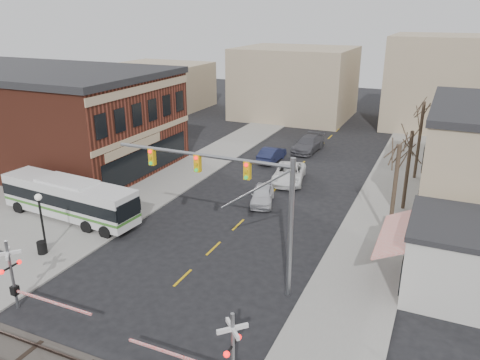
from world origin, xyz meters
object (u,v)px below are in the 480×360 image
object	(u,v)px
car_b	(272,154)
pedestrian_far	(85,206)
transit_bus	(69,198)
car_d	(308,144)
rr_crossing_west	(18,278)
trash_bin	(42,248)
street_lamp	(40,211)
pedestrian_near	(88,218)
car_a	(262,195)
rr_crossing_east	(223,353)
traffic_signal_mast	(240,191)
car_c	(289,173)

from	to	relation	value
car_b	pedestrian_far	size ratio (longest dim) A/B	3.13
transit_bus	car_d	size ratio (longest dim) A/B	2.03
rr_crossing_west	car_d	distance (m)	35.40
rr_crossing_west	car_b	bearing A→B (deg)	84.52
rr_crossing_west	trash_bin	xyz separation A→B (m)	(-3.66, 4.87, -1.44)
street_lamp	rr_crossing_west	bearing A→B (deg)	-55.37
car_d	pedestrian_near	bearing A→B (deg)	-103.73
car_a	pedestrian_near	xyz separation A→B (m)	(-9.39, -9.97, 0.32)
street_lamp	car_b	world-z (taller)	street_lamp
street_lamp	transit_bus	bearing A→B (deg)	116.88
rr_crossing_east	car_a	distance (m)	20.47
car_d	pedestrian_near	world-z (taller)	pedestrian_near
car_d	traffic_signal_mast	bearing A→B (deg)	-77.34
car_b	car_d	distance (m)	5.73
traffic_signal_mast	street_lamp	size ratio (longest dim) A/B	2.62
pedestrian_far	car_c	bearing A→B (deg)	-1.02
car_a	car_c	distance (m)	5.83
traffic_signal_mast	pedestrian_near	size ratio (longest dim) A/B	5.78
traffic_signal_mast	pedestrian_far	xyz separation A→B (m)	(-14.71, 3.70, -4.91)
rr_crossing_east	pedestrian_far	xyz separation A→B (m)	(-17.48, 11.55, -1.10)
trash_bin	car_a	distance (m)	17.02
transit_bus	rr_crossing_east	size ratio (longest dim) A/B	2.11
trash_bin	pedestrian_near	xyz separation A→B (m)	(0.43, 3.93, 0.52)
traffic_signal_mast	rr_crossing_east	world-z (taller)	traffic_signal_mast
transit_bus	pedestrian_near	xyz separation A→B (m)	(2.75, -1.18, -0.65)
car_b	car_c	size ratio (longest dim) A/B	0.81
traffic_signal_mast	car_d	distance (m)	28.64
trash_bin	rr_crossing_west	bearing A→B (deg)	-53.07
rr_crossing_west	car_c	bearing A→B (deg)	75.19
traffic_signal_mast	car_c	distance (m)	18.43
rr_crossing_west	car_c	xyz separation A→B (m)	(6.50, 24.59, -1.17)
pedestrian_near	street_lamp	bearing A→B (deg)	159.79
rr_crossing_east	car_b	size ratio (longest dim) A/B	1.20
rr_crossing_east	car_d	bearing A→B (deg)	100.91
street_lamp	car_c	bearing A→B (deg)	62.94
car_d	pedestrian_near	xyz separation A→B (m)	(-8.49, -26.19, 0.21)
car_d	trash_bin	bearing A→B (deg)	-102.27
rr_crossing_west	car_d	bearing A→B (deg)	81.44
car_a	car_c	xyz separation A→B (m)	(0.35, 5.82, 0.07)
rr_crossing_west	car_a	xyz separation A→B (m)	(6.16, 18.77, -1.24)
pedestrian_near	car_a	bearing A→B (deg)	-59.64
car_a	pedestrian_near	size ratio (longest dim) A/B	2.30
trash_bin	car_a	size ratio (longest dim) A/B	0.19
car_b	car_c	distance (m)	6.35
rr_crossing_west	car_d	xyz separation A→B (m)	(5.27, 34.99, -1.12)
transit_bus	car_d	world-z (taller)	transit_bus
transit_bus	rr_crossing_east	world-z (taller)	rr_crossing_east
car_d	street_lamp	bearing A→B (deg)	-102.04
car_b	pedestrian_near	distance (m)	21.86
trash_bin	traffic_signal_mast	bearing A→B (deg)	9.62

